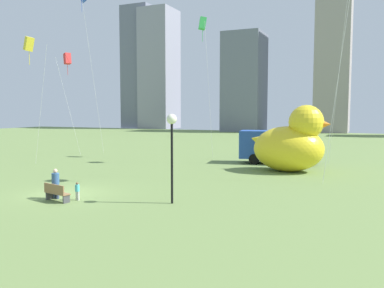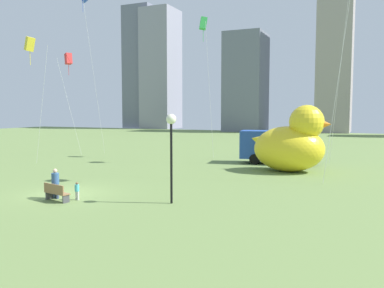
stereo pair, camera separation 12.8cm
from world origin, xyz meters
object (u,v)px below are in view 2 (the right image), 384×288
Objects in this scene: person_child at (77,190)px; kite_red at (68,59)px; kite_green at (203,24)px; kite_yellow at (30,45)px; giant_inflatable_duck at (292,143)px; lamppost at (171,133)px; park_bench at (56,192)px; box_truck at (277,147)px; person_adult at (55,182)px.

kite_red reaches higher than person_child.
kite_yellow is at bearing -135.77° from kite_green.
lamppost is at bearing -105.45° from giant_inflatable_duck.
person_child is 17.68m from kite_yellow.
park_bench is at bearing -51.04° from kite_red.
box_truck is at bearing 27.37° from kite_yellow.
lamppost is 0.33× the size of kite_green.
kite_green reaches higher than person_child.
kite_yellow is (-10.74, 9.05, 9.11)m from person_adult.
giant_inflatable_duck is 0.90× the size of box_truck.
person_adult is 1.68× the size of person_child.
kite_red is at bearing -176.58° from box_truck.
person_child reaches higher than park_bench.
giant_inflatable_duck reaches higher than person_adult.
kite_red reaches higher than giant_inflatable_duck.
person_adult is 20.07m from box_truck.
kite_green is at bearing 9.90° from kite_red.
box_truck is 13.53m from kite_green.
kite_green is at bearing 150.70° from giant_inflatable_duck.
lamppost is at bearing 19.56° from park_bench.
person_adult is 0.23× the size of box_truck.
kite_green is at bearing 170.93° from box_truck.
park_bench is 0.28× the size of giant_inflatable_duck.
giant_inflatable_duck is 24.94m from kite_red.
kite_yellow is at bearing 155.82° from lamppost.
kite_green reaches higher than person_adult.
kite_yellow is at bearing -152.63° from box_truck.
person_child is at bearing 7.32° from person_adult.
kite_red is at bearing 141.69° from lamppost.
kite_red is at bearing 131.57° from person_child.
lamppost is 21.24m from kite_green.
person_adult is 0.15× the size of kite_yellow.
lamppost is 0.42× the size of kite_yellow.
giant_inflatable_duck is 4.62m from box_truck.
kite_green reaches higher than kite_yellow.
box_truck reaches higher than person_adult.
kite_yellow is at bearing -69.02° from kite_red.
kite_green is 1.27× the size of kite_red.
person_adult is 16.74m from kite_yellow.
person_child is 0.21× the size of lamppost.
giant_inflatable_duck reaches higher than park_bench.
person_adult reaches higher than park_bench.
kite_yellow is (-20.38, -5.41, 7.84)m from giant_inflatable_duck.
person_adult is 0.35× the size of lamppost.
park_bench is at bearing -40.40° from kite_yellow.
box_truck is (6.35, 18.39, 0.94)m from person_child.
giant_inflatable_duck is 13.51m from lamppost.
kite_yellow is at bearing 139.88° from person_adult.
lamppost is (6.07, 1.50, 2.65)m from person_adult.
box_truck is 0.63× the size of kite_yellow.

